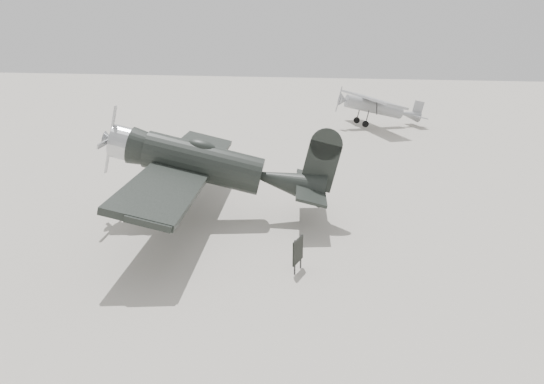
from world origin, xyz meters
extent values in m
plane|color=#A8A395|center=(0.00, 0.00, 0.00)|extent=(160.00, 160.00, 0.00)
cylinder|color=black|center=(-4.88, 2.21, 2.29)|extent=(4.90, 2.27, 1.50)
cone|color=black|center=(-1.39, 2.80, 2.35)|extent=(2.98, 1.84, 1.39)
cylinder|color=#B0B2B5|center=(-8.10, 1.66, 2.29)|extent=(1.17, 1.47, 1.33)
cone|color=#B0B2B5|center=(-8.73, 1.55, 2.29)|extent=(0.47, 0.65, 0.60)
cube|color=#B0B2B5|center=(-8.66, 1.56, 2.29)|extent=(0.10, 0.20, 2.78)
ellipsoid|color=black|center=(-5.09, 2.17, 2.96)|extent=(1.28, 0.92, 0.49)
cube|color=black|center=(-5.62, 2.08, 1.92)|extent=(4.38, 13.04, 0.24)
cube|color=black|center=(-0.55, 2.95, 2.40)|extent=(1.92, 4.63, 0.11)
cube|color=black|center=(-0.39, 2.97, 3.31)|extent=(1.28, 0.32, 1.93)
cylinder|color=black|center=(-5.80, 0.58, 0.45)|extent=(0.75, 0.29, 0.73)
cylinder|color=black|center=(-6.28, 3.43, 0.45)|extent=(0.75, 0.29, 0.73)
cylinder|color=#333333|center=(-5.80, 0.58, 1.17)|extent=(0.14, 0.14, 1.50)
cylinder|color=#333333|center=(-6.28, 3.43, 1.17)|extent=(0.14, 0.14, 1.50)
cylinder|color=black|center=(-0.29, 2.99, 1.89)|extent=(0.25, 0.12, 0.24)
cylinder|color=gray|center=(0.83, 26.93, 1.69)|extent=(4.88, 2.91, 1.03)
cone|color=gray|center=(3.83, 28.26, 1.69)|extent=(1.92, 1.54, 0.94)
cone|color=gray|center=(-1.66, 25.83, 1.69)|extent=(0.91, 1.12, 0.98)
cube|color=gray|center=(-2.00, 25.68, 1.69)|extent=(0.10, 0.14, 2.06)
cube|color=gray|center=(0.49, 26.78, 2.27)|extent=(5.80, 10.16, 0.17)
cube|color=gray|center=(4.26, 28.45, 1.73)|extent=(2.06, 3.26, 0.08)
cube|color=gray|center=(4.35, 28.49, 2.34)|extent=(0.80, 0.41, 1.22)
cylinder|color=black|center=(0.56, 25.69, 0.26)|extent=(0.53, 0.33, 0.53)
cylinder|color=black|center=(-0.27, 27.57, 0.26)|extent=(0.53, 0.33, 0.53)
cylinder|color=#333333|center=(0.56, 25.69, 0.79)|extent=(0.11, 0.11, 1.13)
cylinder|color=#333333|center=(-0.27, 27.57, 0.79)|extent=(0.11, 0.11, 1.13)
cylinder|color=black|center=(4.43, 28.53, 1.40)|extent=(0.18, 0.13, 0.17)
cylinder|color=#333333|center=(-0.31, -2.26, 0.58)|extent=(0.06, 0.06, 1.15)
cylinder|color=#333333|center=(-0.21, -1.74, 0.58)|extent=(0.06, 0.06, 1.15)
cube|color=black|center=(-0.26, -2.00, 0.71)|extent=(0.20, 0.79, 0.80)
cube|color=beige|center=(-0.29, -1.99, 0.75)|extent=(0.12, 0.61, 0.16)
camera|label=1|loc=(2.41, -17.34, 7.21)|focal=35.00mm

